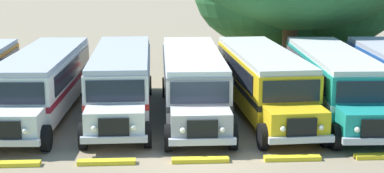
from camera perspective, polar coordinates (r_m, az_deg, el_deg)
ground_plane at (r=20.95m, az=0.70°, el=-6.88°), size 220.00×220.00×0.00m
parked_bus_slot_1 at (r=26.58m, az=-14.39°, el=0.55°), size 3.13×10.90×2.82m
parked_bus_slot_2 at (r=26.29m, az=-6.96°, el=0.74°), size 2.76×10.85×2.82m
parked_bus_slot_3 at (r=25.87m, az=0.08°, el=0.63°), size 2.70×10.84×2.82m
parked_bus_slot_4 at (r=26.25m, az=7.03°, el=0.72°), size 3.24×10.92×2.82m
parked_bus_slot_5 at (r=26.71m, az=13.77°, el=0.65°), size 2.97×10.88×2.82m
curb_wheelstop_1 at (r=20.96m, az=-17.37°, el=-7.27°), size 2.00×0.36×0.15m
curb_wheelstop_2 at (r=20.42m, az=-8.40°, el=-7.34°), size 2.00×0.36×0.15m
curb_wheelstop_3 at (r=20.39m, az=0.82°, el=-7.23°), size 2.00×0.36×0.15m
curb_wheelstop_4 at (r=20.87m, az=9.83°, el=-6.94°), size 2.00×0.36×0.15m
curb_wheelstop_5 at (r=21.83m, az=18.22°, el=-6.51°), size 2.00×0.36×0.15m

